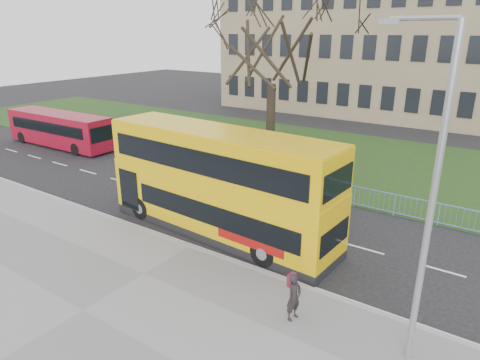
% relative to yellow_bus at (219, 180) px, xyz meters
% --- Properties ---
extents(ground, '(120.00, 120.00, 0.00)m').
position_rel_yellow_bus_xyz_m(ground, '(-0.12, -0.36, -2.46)').
color(ground, black).
rests_on(ground, ground).
extents(pavement, '(80.00, 10.50, 0.12)m').
position_rel_yellow_bus_xyz_m(pavement, '(-0.12, -7.11, -2.40)').
color(pavement, slate).
rests_on(pavement, ground).
extents(kerb, '(80.00, 0.20, 0.14)m').
position_rel_yellow_bus_xyz_m(kerb, '(-0.12, -1.91, -2.39)').
color(kerb, gray).
rests_on(kerb, ground).
extents(grass_verge, '(80.00, 15.40, 0.08)m').
position_rel_yellow_bus_xyz_m(grass_verge, '(-0.12, 13.94, -2.42)').
color(grass_verge, '#1B3714').
rests_on(grass_verge, ground).
extents(guard_railing, '(40.00, 0.12, 1.10)m').
position_rel_yellow_bus_xyz_m(guard_railing, '(-0.12, 6.24, -1.91)').
color(guard_railing, '#7B9DDB').
rests_on(guard_railing, ground).
extents(bare_tree, '(8.82, 8.82, 12.60)m').
position_rel_yellow_bus_xyz_m(bare_tree, '(-3.12, 9.64, 3.92)').
color(bare_tree, black).
rests_on(bare_tree, grass_verge).
extents(civic_building, '(30.00, 15.00, 14.00)m').
position_rel_yellow_bus_xyz_m(civic_building, '(-5.12, 34.64, 4.54)').
color(civic_building, '#79644D').
rests_on(civic_building, ground).
extents(yellow_bus, '(11.07, 3.26, 4.58)m').
position_rel_yellow_bus_xyz_m(yellow_bus, '(0.00, 0.00, 0.00)').
color(yellow_bus, '#E1B009').
rests_on(yellow_bus, ground).
extents(red_bus, '(9.84, 2.47, 2.58)m').
position_rel_yellow_bus_xyz_m(red_bus, '(-19.13, 5.03, -1.08)').
color(red_bus, maroon).
rests_on(red_bus, ground).
extents(pedestrian, '(0.46, 0.61, 1.54)m').
position_rel_yellow_bus_xyz_m(pedestrian, '(5.59, -3.68, -1.57)').
color(pedestrian, black).
rests_on(pedestrian, pavement).
extents(street_lamp, '(1.85, 0.37, 8.73)m').
position_rel_yellow_bus_xyz_m(street_lamp, '(8.84, -3.35, 2.45)').
color(street_lamp, gray).
rests_on(street_lamp, pavement).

